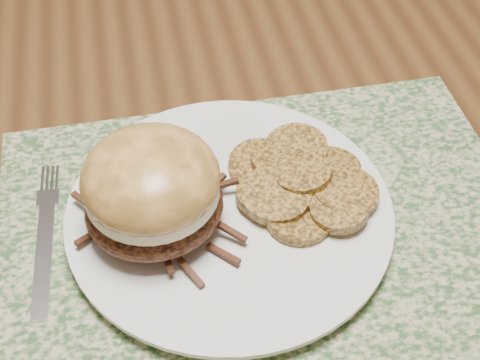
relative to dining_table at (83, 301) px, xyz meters
name	(u,v)px	position (x,y,z in m)	size (l,w,h in m)	color
dining_table	(83,301)	(0.00, 0.00, 0.00)	(1.50, 0.90, 0.75)	brown
placemat	(267,230)	(0.17, -0.02, 0.08)	(0.45, 0.33, 0.00)	#33582D
dinner_plate	(230,214)	(0.14, 0.00, 0.09)	(0.26, 0.26, 0.02)	white
pork_sandwich	(152,190)	(0.08, 0.00, 0.14)	(0.14, 0.13, 0.09)	black
roasted_potatoes	(298,181)	(0.20, 0.01, 0.11)	(0.14, 0.14, 0.03)	olive
fork	(45,235)	(-0.02, 0.01, 0.09)	(0.02, 0.16, 0.00)	silver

